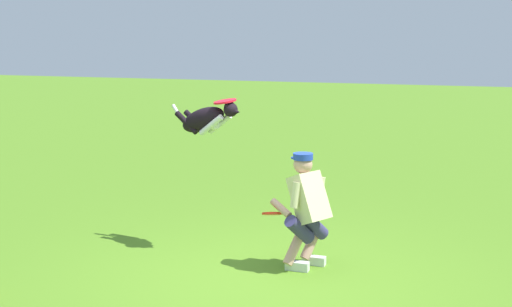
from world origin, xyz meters
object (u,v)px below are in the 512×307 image
person (307,207)px  dog (206,119)px  frisbee_flying (225,101)px  frisbee_held (272,214)px

person → dog: bearing=10.0°
frisbee_flying → dog: bearing=-15.4°
person → dog: dog is taller
person → frisbee_held: bearing=38.4°
frisbee_held → dog: bearing=-26.1°
person → frisbee_flying: frisbee_flying is taller
person → frisbee_flying: (1.10, -0.34, 1.11)m
dog → frisbee_flying: 0.37m
dog → frisbee_flying: (-0.28, 0.08, 0.23)m
frisbee_flying → frisbee_held: (-0.73, 0.41, -1.19)m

